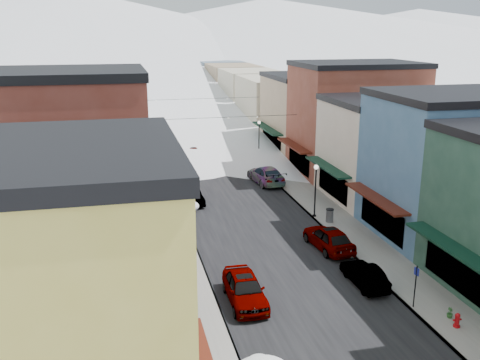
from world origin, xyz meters
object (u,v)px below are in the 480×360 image
car_dark_hatch (192,196)px  streetlamp_near (316,184)px  car_silver_sedan (245,289)px  trash_can (330,215)px  fire_hydrant (457,321)px  car_green_sedan (364,275)px

car_dark_hatch → streetlamp_near: bearing=-40.5°
car_silver_sedan → streetlamp_near: (8.70, 12.14, 2.00)m
car_silver_sedan → trash_can: 14.19m
fire_hydrant → streetlamp_near: streetlamp_near is taller
car_dark_hatch → car_silver_sedan: bearing=-96.1°
streetlamp_near → trash_can: bearing=-65.4°
car_green_sedan → trash_can: (1.99, 10.22, 0.02)m
car_silver_sedan → car_green_sedan: 7.41m
car_silver_sedan → fire_hydrant: size_ratio=6.37×
car_dark_hatch → car_green_sedan: bearing=-73.6°
car_silver_sedan → car_dark_hatch: 18.08m
car_silver_sedan → streetlamp_near: streetlamp_near is taller
car_silver_sedan → fire_hydrant: 11.08m
car_silver_sedan → car_dark_hatch: size_ratio=1.20×
fire_hydrant → streetlamp_near: bearing=93.6°
car_silver_sedan → car_green_sedan: bearing=3.9°
trash_can → streetlamp_near: streetlamp_near is taller
streetlamp_near → car_green_sedan: bearing=-96.3°
car_dark_hatch → car_green_sedan: car_dark_hatch is taller
trash_can → fire_hydrant: bearing=-88.5°
car_silver_sedan → trash_can: (9.39, 10.64, -0.15)m
car_dark_hatch → fire_hydrant: size_ratio=5.29×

